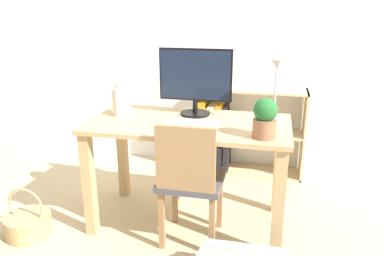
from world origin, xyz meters
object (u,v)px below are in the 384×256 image
Objects in this scene: potted_plant at (265,118)px; basket at (28,224)px; desk_lamp at (276,84)px; chair at (190,179)px; keyboard at (191,123)px; monitor at (195,78)px; bookshelf at (228,135)px; vase at (121,100)px.

potted_plant is 1.74m from basket.
chair is (-0.49, -0.35, -0.55)m from desk_lamp.
monitor is at bearing 95.00° from keyboard.
basket is (-1.10, -0.16, -0.38)m from chair.
potted_plant is at bearing -38.29° from monitor.
monitor is 1.52m from basket.
vase is at bearing -125.94° from bookshelf.
bookshelf is at bearing 114.68° from desk_lamp.
vase reaches higher than keyboard.
keyboard is 0.54m from vase.
chair is at bearing -94.45° from bookshelf.
vase reaches higher than bookshelf.
basket is (-1.54, -0.19, -0.80)m from potted_plant.
vase is 1.09× the size of potted_plant.
desk_lamp is 0.50× the size of chair.
monitor is 1.04m from bookshelf.
monitor is 0.65m from potted_plant.
potted_plant is at bearing 3.94° from chair.
vase reaches higher than chair.
vase is at bearing 40.37° from basket.
monitor is at bearing 171.34° from desk_lamp.
monitor is 0.71m from chair.
monitor is 0.34m from keyboard.
keyboard is at bearing -10.79° from vase.
basket is at bearing -172.81° from potted_plant.
desk_lamp reaches higher than keyboard.
basket is at bearing -173.13° from chair.
vase is 0.31× the size of chair.
desk_lamp is (1.05, 0.05, 0.15)m from vase.
chair is at bearing -174.91° from potted_plant.
chair is (0.56, -0.30, -0.41)m from vase.
desk_lamp is 1.21× the size of basket.
keyboard is 1.40× the size of vase.
potted_plant is (1.00, -0.26, 0.01)m from vase.
potted_plant is 0.24× the size of bookshelf.
vase is 1.04m from potted_plant.
potted_plant is 0.60m from chair.
chair is 2.42× the size of basket.
monitor reaches higher than keyboard.
chair reaches higher than keyboard.
vase is 1.06m from basket.
bookshelf is at bearing 106.47° from potted_plant.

